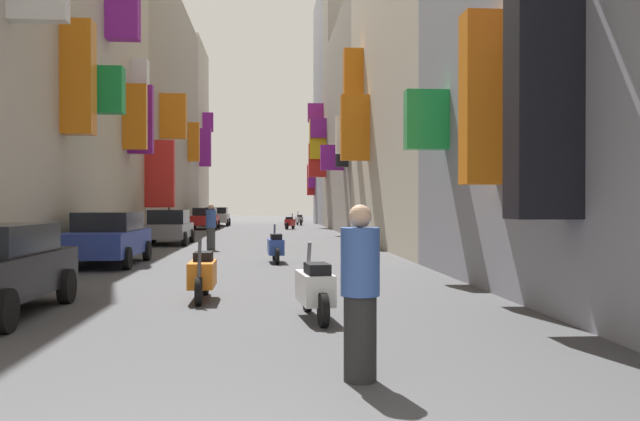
% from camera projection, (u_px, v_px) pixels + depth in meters
% --- Properties ---
extents(ground_plane, '(140.00, 140.00, 0.00)m').
position_uv_depth(ground_plane, '(255.00, 238.00, 32.99)').
color(ground_plane, '#424244').
extents(building_left_mid_a, '(7.34, 7.41, 15.24)m').
position_uv_depth(building_left_mid_a, '(60.00, 63.00, 27.33)').
color(building_left_mid_a, '#BCB29E').
rests_on(building_left_mid_a, ground).
extents(building_left_mid_b, '(7.37, 21.96, 15.18)m').
position_uv_depth(building_left_mid_b, '(133.00, 113.00, 41.95)').
color(building_left_mid_b, '#9E9384').
rests_on(building_left_mid_b, ground).
extents(building_left_mid_c, '(6.94, 9.33, 15.68)m').
position_uv_depth(building_left_mid_c, '(170.00, 135.00, 57.54)').
color(building_left_mid_c, '#BCB29E').
rests_on(building_left_mid_c, ground).
extents(building_right_mid_a, '(7.22, 15.39, 18.55)m').
position_uv_depth(building_right_mid_a, '(448.00, 19.00, 26.59)').
color(building_right_mid_a, '#BCB29E').
rests_on(building_right_mid_a, ground).
extents(building_right_mid_b, '(7.34, 13.52, 13.38)m').
position_uv_depth(building_right_mid_b, '(385.00, 125.00, 41.01)').
color(building_right_mid_b, gray).
rests_on(building_right_mid_b, ground).
extents(building_right_mid_c, '(7.29, 4.93, 20.08)m').
position_uv_depth(building_right_mid_c, '(364.00, 96.00, 50.18)').
color(building_right_mid_c, gray).
rests_on(building_right_mid_c, ground).
extents(building_right_far, '(6.72, 10.81, 20.26)m').
position_uv_depth(building_right_far, '(351.00, 110.00, 58.04)').
color(building_right_far, gray).
rests_on(building_right_far, ground).
extents(parked_car_grey, '(1.88, 3.94, 1.48)m').
position_uv_depth(parked_car_grey, '(169.00, 226.00, 28.11)').
color(parked_car_grey, slate).
rests_on(parked_car_grey, ground).
extents(parked_car_blue, '(1.87, 4.29, 1.49)m').
position_uv_depth(parked_car_blue, '(108.00, 237.00, 18.53)').
color(parked_car_blue, navy).
rests_on(parked_car_blue, ground).
extents(parked_car_silver, '(2.03, 4.00, 1.48)m').
position_uv_depth(parked_car_silver, '(217.00, 216.00, 52.14)').
color(parked_car_silver, '#B7B7BC').
rests_on(parked_car_silver, ground).
extents(parked_car_red, '(1.87, 3.91, 1.48)m').
position_uv_depth(parked_car_red, '(205.00, 218.00, 45.32)').
color(parked_car_red, '#B21E1E').
rests_on(parked_car_red, ground).
extents(scooter_silver, '(0.62, 1.85, 1.13)m').
position_uv_depth(scooter_silver, '(299.00, 220.00, 53.86)').
color(scooter_silver, '#ADADB2').
rests_on(scooter_silver, ground).
extents(scooter_orange, '(0.45, 1.83, 1.13)m').
position_uv_depth(scooter_orange, '(202.00, 274.00, 11.72)').
color(scooter_orange, orange).
rests_on(scooter_orange, ground).
extents(scooter_blue, '(0.50, 1.94, 1.13)m').
position_uv_depth(scooter_blue, '(276.00, 247.00, 19.29)').
color(scooter_blue, '#2D4CAD').
rests_on(scooter_blue, ground).
extents(scooter_red, '(0.79, 1.73, 1.13)m').
position_uv_depth(scooter_red, '(290.00, 222.00, 45.15)').
color(scooter_red, red).
rests_on(scooter_red, ground).
extents(scooter_black, '(0.66, 1.97, 1.13)m').
position_uv_depth(scooter_black, '(184.00, 230.00, 32.02)').
color(scooter_black, black).
rests_on(scooter_black, ground).
extents(scooter_white, '(0.55, 1.86, 1.13)m').
position_uv_depth(scooter_white, '(315.00, 288.00, 9.77)').
color(scooter_white, silver).
rests_on(scooter_white, ground).
extents(pedestrian_crossing, '(0.54, 0.54, 1.71)m').
position_uv_depth(pedestrian_crossing, '(360.00, 293.00, 6.33)').
color(pedestrian_crossing, black).
rests_on(pedestrian_crossing, ground).
extents(pedestrian_near_left, '(0.43, 0.43, 1.73)m').
position_uv_depth(pedestrian_near_left, '(211.00, 227.00, 24.51)').
color(pedestrian_near_left, '#3D3D3D').
rests_on(pedestrian_near_left, ground).
extents(traffic_light_near_corner, '(0.26, 0.34, 4.45)m').
position_uv_depth(traffic_light_near_corner, '(169.00, 180.00, 35.08)').
color(traffic_light_near_corner, '#2D2D2D').
rests_on(traffic_light_near_corner, ground).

